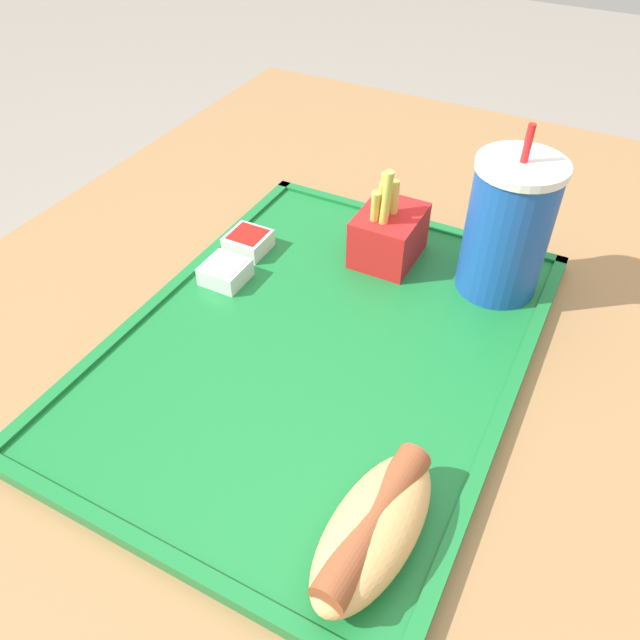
% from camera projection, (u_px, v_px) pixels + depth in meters
% --- Properties ---
extents(dining_table, '(1.15, 0.90, 0.72)m').
position_uv_depth(dining_table, '(352.00, 540.00, 0.83)').
color(dining_table, olive).
rests_on(dining_table, ground_plane).
extents(food_tray, '(0.48, 0.36, 0.01)m').
position_uv_depth(food_tray, '(320.00, 348.00, 0.58)').
color(food_tray, '#197233').
rests_on(food_tray, dining_table).
extents(soda_cup, '(0.08, 0.08, 0.17)m').
position_uv_depth(soda_cup, '(508.00, 228.00, 0.60)').
color(soda_cup, '#194CA5').
rests_on(soda_cup, food_tray).
extents(hot_dog_far, '(0.14, 0.07, 0.04)m').
position_uv_depth(hot_dog_far, '(374.00, 528.00, 0.41)').
color(hot_dog_far, tan).
rests_on(hot_dog_far, food_tray).
extents(fries_carton, '(0.08, 0.06, 0.12)m').
position_uv_depth(fries_carton, '(388.00, 233.00, 0.66)').
color(fries_carton, red).
rests_on(fries_carton, food_tray).
extents(sauce_cup_mayo, '(0.04, 0.04, 0.02)m').
position_uv_depth(sauce_cup_mayo, '(225.00, 271.00, 0.64)').
color(sauce_cup_mayo, silver).
rests_on(sauce_cup_mayo, food_tray).
extents(sauce_cup_ketchup, '(0.04, 0.04, 0.02)m').
position_uv_depth(sauce_cup_ketchup, '(248.00, 241.00, 0.68)').
color(sauce_cup_ketchup, silver).
rests_on(sauce_cup_ketchup, food_tray).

